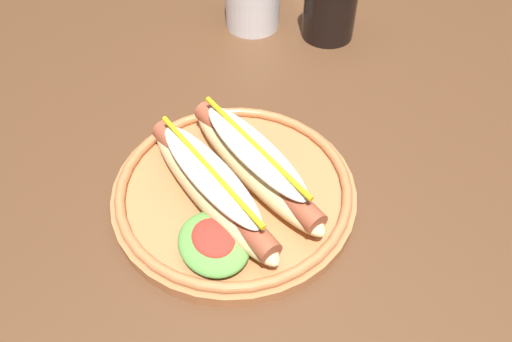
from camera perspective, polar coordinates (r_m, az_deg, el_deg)
name	(u,v)px	position (r m, az deg, el deg)	size (l,w,h in m)	color
dining_table	(336,167)	(0.77, 9.08, 0.50)	(1.28, 1.05, 0.74)	#51331E
hot_dog_plate	(233,186)	(0.58, -2.61, -1.71)	(0.29, 0.29, 0.08)	#B77042
soda_cup	(330,5)	(0.84, 8.40, 18.12)	(0.08, 0.08, 0.11)	black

